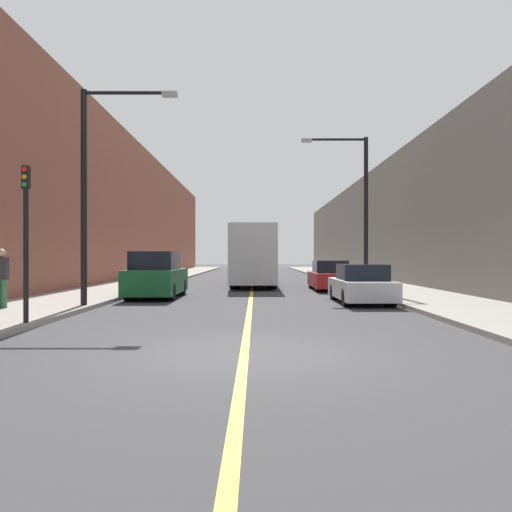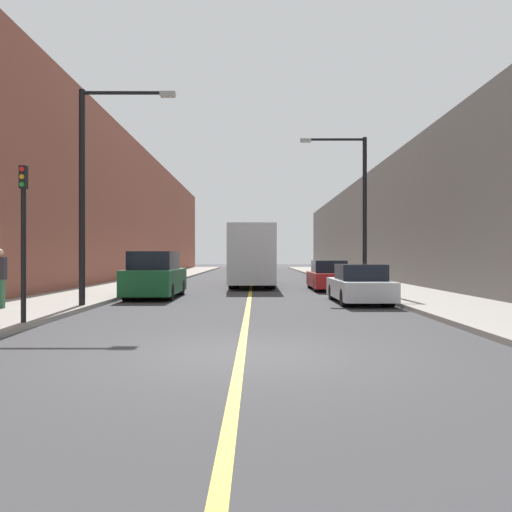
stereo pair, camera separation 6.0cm
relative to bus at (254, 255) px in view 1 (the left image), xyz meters
The scene contains 14 objects.
ground_plane 20.77m from the bus, 90.15° to the right, with size 200.00×200.00×0.00m, color #38383A.
sidewalk_left 11.81m from the bus, 127.15° to the left, with size 3.80×72.00×0.14m, color gray.
sidewalk_right 11.74m from the bus, 53.28° to the left, with size 3.80×72.00×0.14m, color gray.
building_row_left 14.79m from the bus, 139.63° to the left, with size 4.00×72.00×10.62m, color brown.
building_row_right 14.48m from the bus, 40.65° to the left, with size 4.00×72.00×8.22m, color #66605B.
road_center_line 9.48m from the bus, 90.33° to the left, with size 0.16×72.00×0.01m, color gold.
bus is the anchor object (origin of this frame).
parked_suv_left 9.67m from the bus, 114.44° to the right, with size 1.94×4.68×1.93m.
car_right_near 11.89m from the bus, 70.08° to the right, with size 1.81×4.33×1.44m.
car_right_mid 5.77m from the bus, 46.53° to the right, with size 1.78×4.46×1.52m.
street_lamp_left 14.44m from the bus, 111.13° to the right, with size 3.15×0.24×7.01m.
street_lamp_right 8.23m from the bus, 50.00° to the right, with size 3.15×0.24×7.20m.
traffic_light 18.38m from the bus, 106.95° to the right, with size 0.16×0.18×3.75m.
pedestrian 16.19m from the bus, 118.24° to the right, with size 0.40×0.25×1.82m.
Camera 1 is at (0.21, -8.80, 1.73)m, focal length 35.00 mm.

